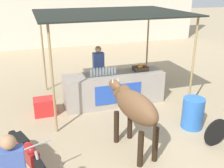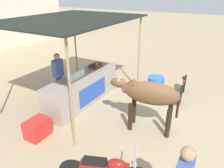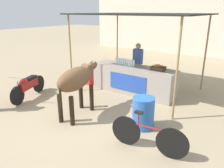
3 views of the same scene
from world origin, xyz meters
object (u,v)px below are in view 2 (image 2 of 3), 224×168
Objects in this scene: cooler_box at (37,128)px; bicycle_leaning at (183,89)px; cow at (149,95)px; water_barrel at (155,88)px; stall_counter at (83,89)px; vendor_behind_counter at (59,77)px; fruit_crate at (96,65)px.

bicycle_leaning is (4.05, -2.70, 0.11)m from cooler_box.
water_barrel is at bearing 13.21° from cow.
stall_counter is 5.00× the size of cooler_box.
vendor_behind_counter is at bearing 25.18° from cooler_box.
vendor_behind_counter is 3.17m from cow.
vendor_behind_counter reaches higher than water_barrel.
cow is (-1.24, -2.46, -0.00)m from fruit_crate.
cooler_box is at bearing -177.33° from stall_counter.
fruit_crate is 3.06m from cooler_box.
vendor_behind_counter is 0.89× the size of cow.
cooler_box is 0.36× the size of bicycle_leaning.
cow is (-1.80, -0.42, 0.63)m from water_barrel.
bicycle_leaning is (2.24, -3.55, -0.50)m from vendor_behind_counter.
fruit_crate is 2.20m from water_barrel.
water_barrel is at bearing -74.42° from fruit_crate.
stall_counter is at bearing 81.36° from cow.
cow reaches higher than bicycle_leaning.
cooler_box is 2.99m from cow.
stall_counter is at bearing -70.07° from vendor_behind_counter.
water_barrel is at bearing 123.19° from bicycle_leaning.
fruit_crate is 0.55× the size of water_barrel.
stall_counter is 1.62× the size of cow.
cooler_box is 0.75× the size of water_barrel.
vendor_behind_counter is at bearing 88.31° from cow.
cooler_box is (-1.81, -0.85, -0.61)m from vendor_behind_counter.
fruit_crate reaches higher than water_barrel.
stall_counter is 3.74× the size of water_barrel.
vendor_behind_counter is 2.09m from cooler_box.
cooler_box is 4.00m from water_barrel.
vendor_behind_counter is 1.00× the size of bicycle_leaning.
fruit_crate is 0.27× the size of bicycle_leaning.
stall_counter reaches higher than cooler_box.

